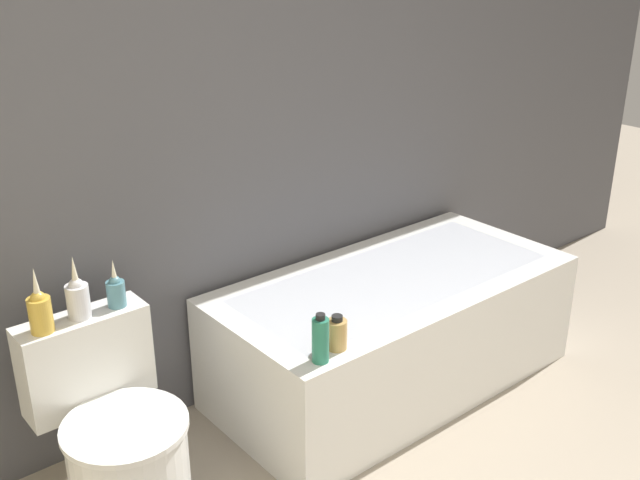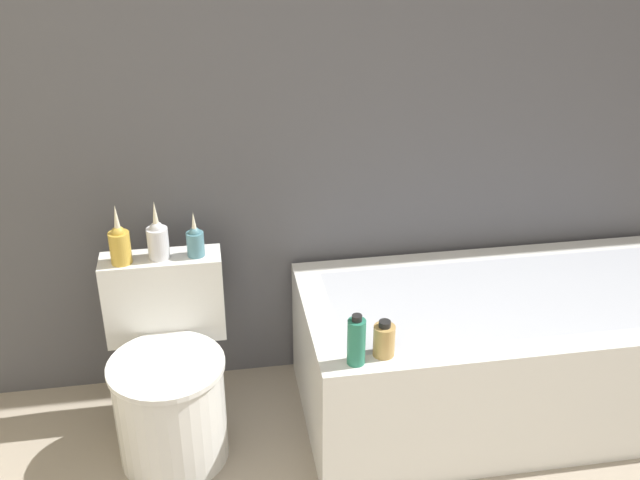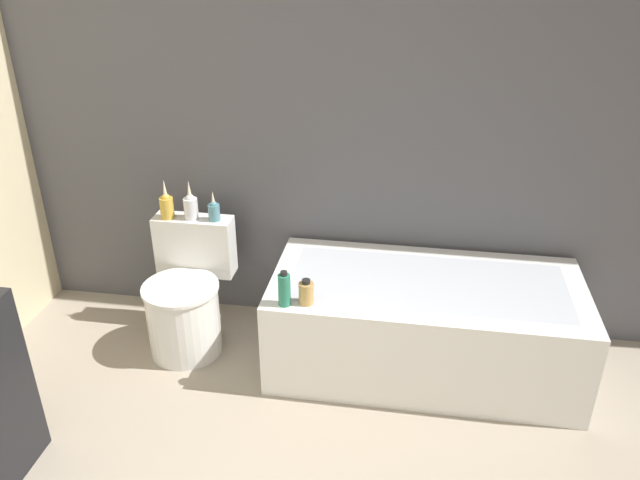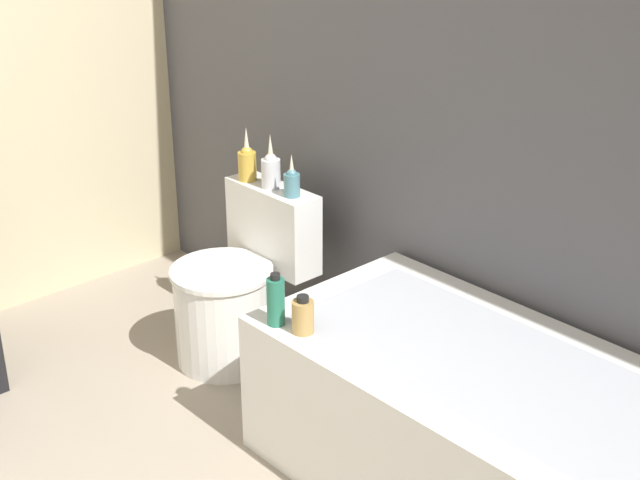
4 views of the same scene
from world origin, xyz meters
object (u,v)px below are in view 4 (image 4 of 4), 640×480
object	(u,v)px
shampoo_bottle_tall	(276,301)
shampoo_bottle_short	(303,316)
bathtub	(495,440)
toilet	(236,292)
vase_bronze	(292,182)
vase_silver	(271,169)
vase_gold	(247,162)

from	to	relation	value
shampoo_bottle_tall	shampoo_bottle_short	world-z (taller)	shampoo_bottle_tall
bathtub	toilet	size ratio (longest dim) A/B	2.29
vase_bronze	toilet	bearing A→B (deg)	-124.25
vase_silver	shampoo_bottle_short	xyz separation A→B (m)	(0.72, -0.47, -0.19)
shampoo_bottle_short	vase_gold	bearing A→B (deg)	151.88
toilet	shampoo_bottle_short	distance (m)	0.82
bathtub	vase_gold	distance (m)	1.52
toilet	shampoo_bottle_tall	distance (m)	0.76
toilet	vase_bronze	size ratio (longest dim) A/B	3.99
vase_gold	shampoo_bottle_tall	distance (m)	0.91
shampoo_bottle_short	vase_silver	bearing A→B (deg)	146.83
bathtub	toilet	distance (m)	1.29
toilet	shampoo_bottle_tall	size ratio (longest dim) A/B	3.80
shampoo_bottle_short	vase_bronze	bearing A→B (deg)	141.60
vase_bronze	shampoo_bottle_short	size ratio (longest dim) A/B	1.34
vase_gold	vase_silver	size ratio (longest dim) A/B	1.01
shampoo_bottle_tall	shampoo_bottle_short	distance (m)	0.11
vase_silver	vase_bronze	size ratio (longest dim) A/B	1.28
vase_gold	vase_bronze	distance (m)	0.26
shampoo_bottle_short	bathtub	bearing A→B (deg)	26.65
shampoo_bottle_short	toilet	bearing A→B (deg)	159.12
vase_bronze	vase_silver	bearing A→B (deg)	178.32
vase_bronze	shampoo_bottle_tall	distance (m)	0.71
toilet	vase_silver	distance (m)	0.52
bathtub	vase_bronze	world-z (taller)	vase_bronze
toilet	shampoo_bottle_tall	xyz separation A→B (m)	(0.62, -0.30, 0.31)
toilet	vase_bronze	world-z (taller)	vase_bronze
shampoo_bottle_tall	vase_gold	bearing A→B (deg)	147.25
vase_silver	shampoo_bottle_short	size ratio (longest dim) A/B	1.71
bathtub	shampoo_bottle_tall	size ratio (longest dim) A/B	8.70
toilet	vase_gold	xyz separation A→B (m)	(-0.13, 0.18, 0.48)
vase_silver	shampoo_bottle_short	bearing A→B (deg)	-33.17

